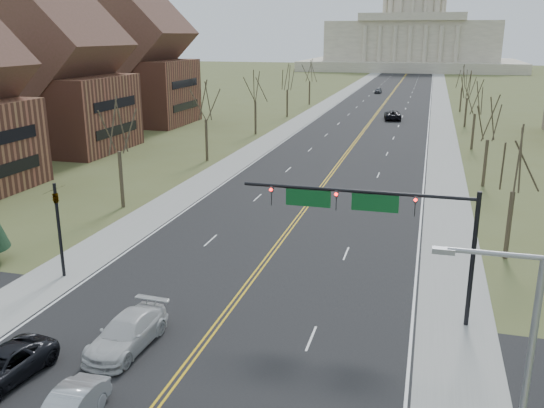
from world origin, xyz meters
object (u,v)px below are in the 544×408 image
Objects in this scene: car_far_sb at (378,91)px; car_sb_inner_second at (127,333)px; signal_left at (58,220)px; car_far_nb at (393,115)px; signal_mast at (373,212)px; car_sb_outer_lead at (2,367)px; street_light at (516,384)px.

car_sb_inner_second is at bearing -88.77° from car_far_sb.
signal_left reaches higher than car_far_nb.
signal_mast reaches higher than car_far_nb.
signal_mast is 3.01× the size of car_far_sb.
car_sb_inner_second is at bearing 53.31° from car_sb_outer_lead.
signal_left is 27.78m from street_light.
signal_mast reaches higher than car_far_sb.
street_light is at bearing -29.12° from signal_left.
signal_mast is at bearing 111.41° from street_light.
street_light is 1.51× the size of car_far_nb.
car_far_sb is (-10.90, 123.77, -5.06)m from signal_mast.
signal_left reaches higher than car_sb_outer_lead.
signal_left is 1.20× the size of car_sb_outer_lead.
signal_mast reaches higher than car_sb_outer_lead.
car_far_nb is (6.87, 82.47, 0.06)m from car_sb_inner_second.
car_sb_inner_second reaches higher than car_far_sb.
car_far_sb is (3.77, 134.40, -0.01)m from car_sb_outer_lead.
signal_mast is at bearing 43.38° from car_sb_outer_lead.
car_sb_inner_second reaches higher than car_sb_outer_lead.
street_light is 18.06m from car_sb_inner_second.
car_far_nb is at bearing 87.94° from car_sb_inner_second.
car_far_nb is at bearing -80.57° from car_far_sb.
car_sb_outer_lead is at bearing 171.82° from street_light.
signal_left reaches higher than car_sb_inner_second.
signal_mast reaches higher than car_sb_inner_second.
car_sb_outer_lead is at bearing -131.43° from car_sb_inner_second.
street_light reaches higher than signal_mast.
car_far_nb is at bearing 78.82° from signal_left.
signal_left is 11.85m from car_sb_outer_lead.
car_sb_outer_lead is 1.24× the size of car_far_sb.
signal_left is 1.12× the size of car_sb_inner_second.
street_light reaches higher than car_far_sb.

